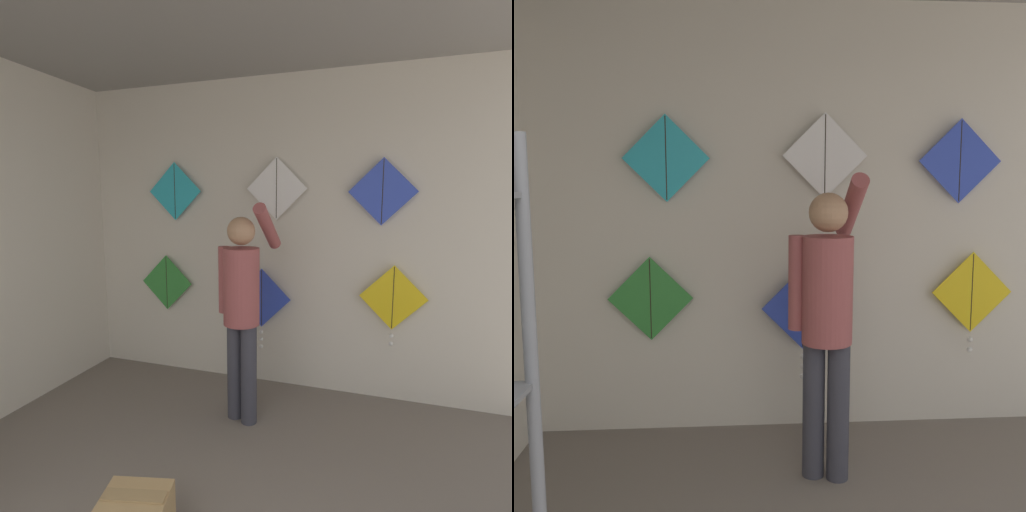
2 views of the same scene
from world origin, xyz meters
TOP-DOWN VIEW (x-y plane):
  - back_panel at (0.00, 3.88)m, footprint 4.52×0.06m
  - shopkeeper at (-0.04, 3.15)m, footprint 0.42×0.54m
  - kite_0 at (-1.08, 3.79)m, footprint 0.55×0.01m
  - kite_1 at (-0.09, 3.79)m, footprint 0.55×0.04m
  - kite_2 at (1.06, 3.79)m, footprint 0.55×0.04m
  - kite_3 at (-0.96, 3.79)m, footprint 0.55×0.01m
  - kite_4 at (0.05, 3.79)m, footprint 0.55×0.01m
  - kite_5 at (0.94, 3.79)m, footprint 0.55×0.01m

SIDE VIEW (x-z plane):
  - kite_1 at x=-0.09m, z-range 0.41..1.16m
  - kite_2 at x=1.06m, z-range 0.55..1.24m
  - kite_0 at x=-1.08m, z-range 0.63..1.18m
  - shopkeeper at x=-0.04m, z-range 0.11..1.82m
  - back_panel at x=0.00m, z-range 0.00..2.80m
  - kite_5 at x=0.94m, z-range 1.52..2.06m
  - kite_3 at x=-0.96m, z-range 1.53..2.08m
  - kite_4 at x=0.05m, z-range 1.55..2.10m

